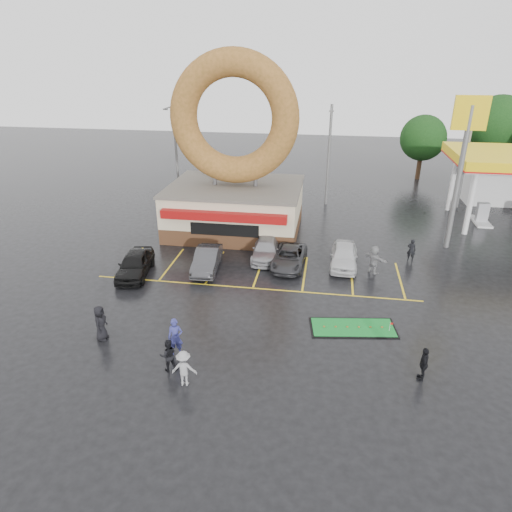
# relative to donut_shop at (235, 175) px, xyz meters

# --- Properties ---
(ground) EXTENTS (120.00, 120.00, 0.00)m
(ground) POSITION_rel_donut_shop_xyz_m (3.00, -12.97, -4.46)
(ground) COLOR black
(ground) RESTS_ON ground
(donut_shop) EXTENTS (10.20, 8.70, 13.50)m
(donut_shop) POSITION_rel_donut_shop_xyz_m (0.00, 0.00, 0.00)
(donut_shop) COLOR #472B19
(donut_shop) RESTS_ON ground
(shell_sign) EXTENTS (2.20, 0.36, 10.60)m
(shell_sign) POSITION_rel_donut_shop_xyz_m (16.00, -0.97, 2.91)
(shell_sign) COLOR slate
(shell_sign) RESTS_ON ground
(streetlight_left) EXTENTS (0.40, 2.21, 9.00)m
(streetlight_left) POSITION_rel_donut_shop_xyz_m (-7.00, 6.95, 0.32)
(streetlight_left) COLOR slate
(streetlight_left) RESTS_ON ground
(streetlight_mid) EXTENTS (0.40, 2.21, 9.00)m
(streetlight_mid) POSITION_rel_donut_shop_xyz_m (7.00, 7.95, 0.32)
(streetlight_mid) COLOR slate
(streetlight_mid) RESTS_ON ground
(streetlight_right) EXTENTS (0.40, 2.21, 9.00)m
(streetlight_right) POSITION_rel_donut_shop_xyz_m (19.00, 8.95, 0.32)
(streetlight_right) COLOR slate
(streetlight_right) RESTS_ON ground
(tree_far_c) EXTENTS (6.30, 6.30, 9.00)m
(tree_far_c) POSITION_rel_donut_shop_xyz_m (25.00, 21.03, 1.37)
(tree_far_c) COLOR #332114
(tree_far_c) RESTS_ON ground
(tree_far_d) EXTENTS (4.90, 4.90, 7.00)m
(tree_far_d) POSITION_rel_donut_shop_xyz_m (17.00, 19.03, 0.07)
(tree_far_d) COLOR #332114
(tree_far_d) RESTS_ON ground
(car_black) EXTENTS (2.38, 4.66, 1.52)m
(car_black) POSITION_rel_donut_shop_xyz_m (-4.74, -8.96, -3.71)
(car_black) COLOR black
(car_black) RESTS_ON ground
(car_dgrey) EXTENTS (1.80, 4.35, 1.40)m
(car_dgrey) POSITION_rel_donut_shop_xyz_m (-0.40, -7.46, -3.76)
(car_dgrey) COLOR #333335
(car_dgrey) RESTS_ON ground
(car_silver) EXTENTS (1.99, 4.47, 1.28)m
(car_silver) POSITION_rel_donut_shop_xyz_m (3.15, -4.97, -3.83)
(car_silver) COLOR #96969B
(car_silver) RESTS_ON ground
(car_grey) EXTENTS (2.30, 4.55, 1.23)m
(car_grey) POSITION_rel_donut_shop_xyz_m (4.87, -6.04, -3.85)
(car_grey) COLOR #313134
(car_grey) RESTS_ON ground
(car_white) EXTENTS (1.90, 4.38, 1.47)m
(car_white) POSITION_rel_donut_shop_xyz_m (8.48, -5.44, -3.73)
(car_white) COLOR silver
(car_white) RESTS_ON ground
(person_blue) EXTENTS (0.78, 0.59, 1.92)m
(person_blue) POSITION_rel_donut_shop_xyz_m (0.53, -16.69, -3.50)
(person_blue) COLOR navy
(person_blue) RESTS_ON ground
(person_blackjkt) EXTENTS (0.94, 0.85, 1.57)m
(person_blackjkt) POSITION_rel_donut_shop_xyz_m (0.57, -17.83, -3.68)
(person_blackjkt) COLOR black
(person_blackjkt) RESTS_ON ground
(person_hoodie) EXTENTS (1.13, 0.72, 1.67)m
(person_hoodie) POSITION_rel_donut_shop_xyz_m (1.56, -18.68, -3.63)
(person_hoodie) COLOR gray
(person_hoodie) RESTS_ON ground
(person_bystander) EXTENTS (0.66, 0.95, 1.85)m
(person_bystander) POSITION_rel_donut_shop_xyz_m (-3.54, -16.04, -3.54)
(person_bystander) COLOR black
(person_bystander) RESTS_ON ground
(person_cameraman) EXTENTS (0.55, 1.00, 1.61)m
(person_cameraman) POSITION_rel_donut_shop_xyz_m (11.72, -16.66, -3.66)
(person_cameraman) COLOR black
(person_cameraman) RESTS_ON ground
(person_walker_near) EXTENTS (1.63, 1.60, 1.87)m
(person_walker_near) POSITION_rel_donut_shop_xyz_m (10.36, -6.19, -3.53)
(person_walker_near) COLOR gray
(person_walker_near) RESTS_ON ground
(person_walker_far) EXTENTS (0.65, 0.51, 1.58)m
(person_walker_far) POSITION_rel_donut_shop_xyz_m (13.03, -3.88, -3.68)
(person_walker_far) COLOR black
(person_walker_far) RESTS_ON ground
(dumpster) EXTENTS (1.84, 1.26, 1.30)m
(dumpster) POSITION_rel_donut_shop_xyz_m (-4.60, -1.51, -3.81)
(dumpster) COLOR #194221
(dumpster) RESTS_ON ground
(putting_green) EXTENTS (4.63, 2.50, 0.55)m
(putting_green) POSITION_rel_donut_shop_xyz_m (8.89, -13.07, -4.43)
(putting_green) COLOR black
(putting_green) RESTS_ON ground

